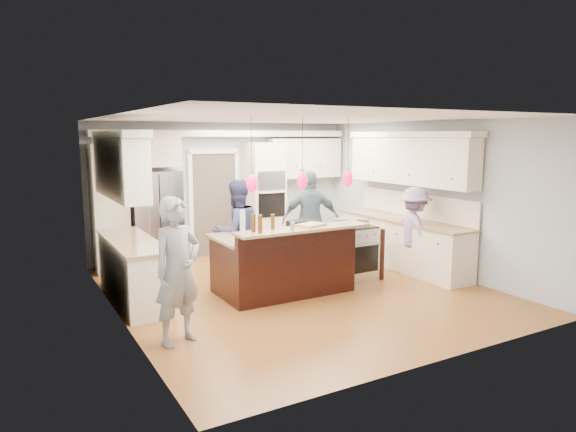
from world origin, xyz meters
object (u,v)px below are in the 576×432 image
at_px(kitchen_island, 283,261).
at_px(person_bar_end, 177,271).
at_px(person_far_left, 237,232).
at_px(island_range, 353,252).
at_px(refrigerator, 155,219).

bearing_deg(kitchen_island, person_bar_end, -150.53).
xyz_separation_m(person_bar_end, person_far_left, (1.61, 1.94, -0.01)).
relative_size(island_range, person_bar_end, 0.53).
bearing_deg(refrigerator, person_bar_end, -101.38).
bearing_deg(person_far_left, island_range, 152.95).
xyz_separation_m(kitchen_island, person_far_left, (-0.44, 0.78, 0.38)).
distance_m(person_bar_end, person_far_left, 2.52).
distance_m(island_range, person_far_left, 2.02).
height_order(refrigerator, person_far_left, refrigerator).
height_order(refrigerator, kitchen_island, refrigerator).
bearing_deg(refrigerator, kitchen_island, -63.12).
height_order(kitchen_island, person_far_left, person_far_left).
xyz_separation_m(island_range, person_far_left, (-1.85, 0.70, 0.41)).
distance_m(refrigerator, person_bar_end, 3.80).
height_order(refrigerator, person_bar_end, refrigerator).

